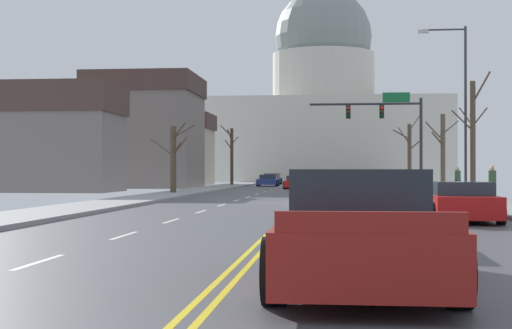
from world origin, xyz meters
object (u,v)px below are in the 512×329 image
at_px(street_lamp_right, 459,97).
at_px(pedestrian_00, 458,179).
at_px(sedan_near_04, 461,203).
at_px(bicycle_parked, 463,193).
at_px(signal_gantry, 389,121).
at_px(sedan_oncoming_00, 297,183).
at_px(sedan_near_00, 339,185).
at_px(sedan_near_05, 347,217).
at_px(sedan_near_01, 398,188).
at_px(sedan_near_02, 335,190).
at_px(sedan_oncoming_02, 272,179).
at_px(pedestrian_01, 492,182).
at_px(sedan_oncoming_01, 268,181).
at_px(pickup_truck_near_06, 360,232).
at_px(sedan_near_03, 346,195).

relative_size(street_lamp_right, pedestrian_00, 5.40).
xyz_separation_m(sedan_near_04, pedestrian_00, (3.44, 21.93, 0.47)).
xyz_separation_m(sedan_near_04, bicycle_parked, (2.24, 12.97, -0.09)).
height_order(signal_gantry, sedan_oncoming_00, signal_gantry).
bearing_deg(sedan_near_04, sedan_near_00, 97.55).
distance_m(sedan_near_05, bicycle_parked, 21.14).
height_order(sedan_near_01, sedan_near_02, sedan_near_02).
bearing_deg(sedan_oncoming_02, sedan_near_04, -79.69).
distance_m(signal_gantry, pedestrian_01, 19.96).
distance_m(sedan_oncoming_00, pedestrian_01, 30.28).
bearing_deg(sedan_near_01, sedan_oncoming_01, 108.91).
bearing_deg(pedestrian_01, pickup_truck_near_06, -105.75).
height_order(signal_gantry, sedan_near_04, signal_gantry).
height_order(pedestrian_00, pedestrian_01, pedestrian_01).
height_order(signal_gantry, sedan_near_05, signal_gantry).
height_order(sedan_near_05, bicycle_parked, sedan_near_05).
bearing_deg(sedan_oncoming_01, sedan_near_03, -80.80).
xyz_separation_m(sedan_near_04, sedan_oncoming_02, (-10.70, 58.79, -0.01)).
xyz_separation_m(signal_gantry, sedan_oncoming_01, (-10.38, 20.39, -4.51)).
height_order(sedan_near_02, pedestrian_00, pedestrian_00).
relative_size(sedan_near_01, sedan_oncoming_01, 1.02).
xyz_separation_m(street_lamp_right, sedan_oncoming_00, (-9.49, 23.55, -4.77)).
height_order(sedan_near_01, pedestrian_01, pedestrian_01).
height_order(sedan_near_00, sedan_near_01, sedan_near_00).
height_order(sedan_near_04, pedestrian_00, pedestrian_00).
relative_size(sedan_near_00, sedan_oncoming_00, 1.00).
relative_size(sedan_near_04, bicycle_parked, 2.45).
height_order(signal_gantry, street_lamp_right, street_lamp_right).
relative_size(sedan_near_01, pedestrian_00, 2.87).
distance_m(sedan_near_01, bicycle_parked, 7.90).
bearing_deg(sedan_oncoming_01, sedan_near_05, -83.29).
xyz_separation_m(sedan_near_02, sedan_oncoming_01, (-6.53, 36.20, -0.04)).
bearing_deg(pedestrian_01, sedan_oncoming_00, 109.45).
bearing_deg(sedan_near_02, signal_gantry, 76.32).
distance_m(sedan_near_04, pedestrian_01, 11.00).
bearing_deg(sedan_oncoming_02, bicycle_parked, -74.24).
height_order(sedan_near_03, sedan_oncoming_00, sedan_near_03).
relative_size(sedan_near_05, sedan_oncoming_02, 1.00).
relative_size(signal_gantry, pedestrian_00, 4.87).
height_order(sedan_near_02, pedestrian_01, pedestrian_01).
bearing_deg(sedan_near_00, bicycle_parked, -66.99).
height_order(sedan_oncoming_01, bicycle_parked, sedan_oncoming_01).
relative_size(sedan_near_03, bicycle_parked, 2.40).
height_order(pickup_truck_near_06, sedan_oncoming_02, pickup_truck_near_06).
distance_m(sedan_near_02, sedan_near_05, 21.40).
bearing_deg(signal_gantry, pedestrian_01, -80.91).
xyz_separation_m(sedan_near_00, bicycle_parked, (5.75, -13.54, -0.09)).
height_order(sedan_near_04, pedestrian_01, pedestrian_01).
relative_size(pedestrian_00, bicycle_parked, 0.92).
xyz_separation_m(sedan_oncoming_00, pedestrian_01, (10.08, -28.55, 0.51)).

